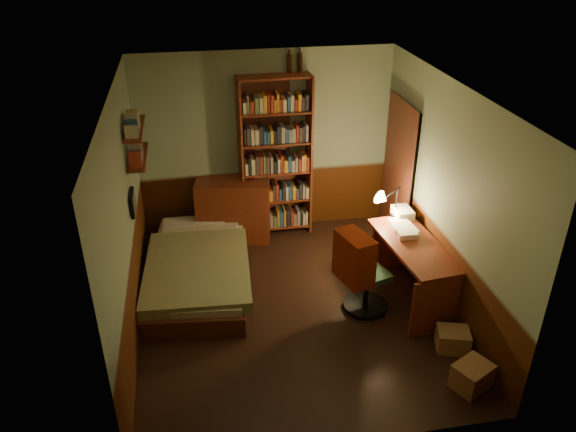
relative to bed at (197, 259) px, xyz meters
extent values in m
cube|color=black|center=(1.07, -0.74, -0.34)|extent=(3.50, 4.00, 0.02)
cube|color=silver|center=(1.07, -0.74, 2.28)|extent=(3.50, 4.00, 0.02)
cube|color=gray|center=(1.07, 1.27, 0.97)|extent=(3.50, 0.02, 2.60)
cube|color=gray|center=(-0.69, -0.74, 0.97)|extent=(0.02, 4.00, 2.60)
cube|color=gray|center=(2.83, -0.74, 0.97)|extent=(0.02, 4.00, 2.60)
cube|color=gray|center=(1.07, -2.75, 0.97)|extent=(3.50, 0.02, 2.60)
cube|color=black|center=(2.79, 0.56, 0.67)|extent=(0.06, 0.90, 2.00)
cube|color=#482014|center=(2.75, 0.56, 0.67)|extent=(0.02, 0.98, 2.08)
cube|color=olive|center=(0.00, 0.00, 0.00)|extent=(1.43, 2.34, 0.66)
cube|color=#5F2312|center=(0.56, 1.02, 0.12)|extent=(1.08, 0.67, 0.90)
cube|color=#B2B2B7|center=(1.00, 1.15, 0.63)|extent=(0.27, 0.22, 0.13)
cube|color=#5F2312|center=(1.18, 1.11, 0.81)|extent=(1.00, 0.38, 2.29)
cylinder|color=black|center=(1.39, 1.21, 2.08)|extent=(0.06, 0.06, 0.24)
cylinder|color=black|center=(1.53, 1.21, 2.08)|extent=(0.09, 0.09, 0.25)
cube|color=#5F2312|center=(2.51, -0.79, 0.05)|extent=(0.73, 1.46, 0.75)
cube|color=silver|center=(2.59, -0.14, 0.48)|extent=(0.22, 0.30, 0.12)
cone|color=black|center=(2.52, -0.09, 0.72)|extent=(0.19, 0.19, 0.59)
cube|color=#244D35|center=(1.92, -0.90, 0.10)|extent=(0.53, 0.49, 0.87)
cube|color=maroon|center=(1.71, -1.01, 0.82)|extent=(0.32, 0.52, 0.58)
cube|color=#5F2312|center=(-0.57, 0.36, 1.27)|extent=(0.20, 0.90, 0.03)
cube|color=#5F2312|center=(-0.57, 0.36, 1.62)|extent=(0.20, 0.90, 0.03)
cube|color=black|center=(-0.65, -0.14, 0.92)|extent=(0.04, 0.32, 0.26)
cube|color=#956E46|center=(2.57, -2.30, -0.20)|extent=(0.45, 0.42, 0.27)
cube|color=#956E46|center=(2.63, -1.75, -0.21)|extent=(0.40, 0.36, 0.24)
camera|label=1|loc=(0.08, -6.00, 3.79)|focal=35.00mm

